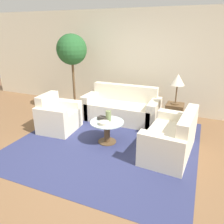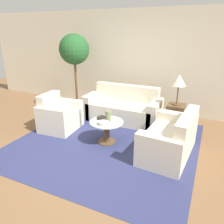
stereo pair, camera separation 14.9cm
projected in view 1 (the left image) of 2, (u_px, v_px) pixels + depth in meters
name	position (u px, v px, depth m)	size (l,w,h in m)	color
ground_plane	(89.00, 155.00, 3.87)	(14.00, 14.00, 0.00)	brown
wall_back	(136.00, 62.00, 5.75)	(10.00, 0.06, 2.60)	beige
rug	(107.00, 142.00, 4.33)	(3.40, 3.29, 0.01)	navy
sofa_main	(122.00, 109.00, 5.34)	(1.81, 0.77, 0.83)	beige
armchair	(57.00, 117.00, 4.80)	(0.77, 0.86, 0.79)	beige
loveseat	(173.00, 140.00, 3.83)	(0.84, 1.37, 0.81)	beige
coffee_table	(107.00, 129.00, 4.23)	(0.65, 0.65, 0.44)	brown
side_table	(174.00, 117.00, 4.81)	(0.36, 0.36, 0.59)	brown
table_lamp	(178.00, 81.00, 4.53)	(0.30, 0.30, 0.65)	brown
potted_plant	(72.00, 54.00, 5.46)	(0.76, 0.76, 2.01)	#93704C
vase	(108.00, 116.00, 4.18)	(0.11, 0.11, 0.20)	#6B7A4C
bowl	(104.00, 123.00, 4.05)	(0.21, 0.21, 0.05)	beige
book_stack	(103.00, 118.00, 4.24)	(0.23, 0.15, 0.07)	#38332D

